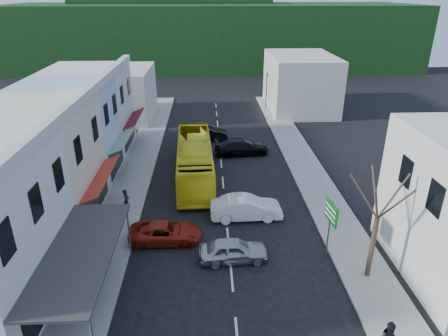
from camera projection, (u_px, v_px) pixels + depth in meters
ground at (228, 237)px, 25.70m from camera, size 120.00×120.00×0.00m
sidewalk_left at (136, 173)px, 34.49m from camera, size 3.00×52.00×0.15m
sidewalk_right at (307, 170)px, 35.08m from camera, size 3.00×52.00×0.15m
shopfront_row at (48, 154)px, 28.14m from camera, size 8.25×30.00×8.00m
distant_block_left at (118, 93)px, 48.62m from camera, size 8.00×10.00×6.00m
distant_block_right at (300, 82)px, 52.05m from camera, size 8.00×12.00×7.00m
hillside at (205, 31)px, 82.24m from camera, size 80.00×26.00×14.00m
bus at (195, 161)px, 33.17m from camera, size 2.97×11.69×3.10m
car_silver at (233, 250)px, 23.25m from camera, size 4.49×2.04×1.40m
car_white at (246, 209)px, 27.58m from camera, size 4.46×1.96×1.40m
car_red at (165, 231)px, 25.04m from camera, size 4.60×1.91×1.40m
car_black_near at (242, 147)px, 38.37m from camera, size 4.69×2.39×1.40m
car_black_far at (204, 134)px, 41.98m from camera, size 4.49×2.03×1.40m
pedestrian_left at (126, 201)px, 28.03m from camera, size 0.43×0.62×1.70m
direction_sign at (329, 229)px, 23.26m from camera, size 0.57×1.69×3.66m
street_tree at (377, 218)px, 20.60m from camera, size 2.60×2.60×7.55m
traffic_signal at (266, 91)px, 52.33m from camera, size 1.19×1.32×4.85m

